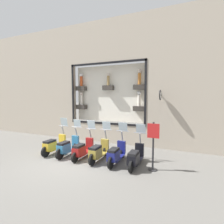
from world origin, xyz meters
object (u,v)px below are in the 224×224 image
object	(u,v)px
scooter_olive_2	(99,151)
shop_sign_post	(153,144)
scooter_black_0	(135,157)
scooter_navy_1	(116,154)
scooter_red_3	(82,149)
scooter_teal_4	(68,147)
scooter_yellow_5	(54,145)

from	to	relation	value
scooter_olive_2	shop_sign_post	world-z (taller)	shop_sign_post
scooter_black_0	shop_sign_post	distance (m)	0.91
scooter_black_0	shop_sign_post	xyz separation A→B (m)	(-0.02, -0.69, 0.59)
scooter_navy_1	scooter_red_3	distance (m)	1.66
scooter_navy_1	scooter_teal_4	distance (m)	2.50
scooter_black_0	scooter_olive_2	distance (m)	1.66
scooter_navy_1	shop_sign_post	distance (m)	1.63
scooter_black_0	scooter_olive_2	size ratio (longest dim) A/B	1.00
scooter_teal_4	scooter_olive_2	bearing A→B (deg)	-90.05
scooter_black_0	scooter_navy_1	world-z (taller)	scooter_navy_1
scooter_navy_1	scooter_teal_4	size ratio (longest dim) A/B	1.00
scooter_navy_1	shop_sign_post	xyz separation A→B (m)	(-0.02, -1.53, 0.58)
scooter_black_0	scooter_red_3	size ratio (longest dim) A/B	1.00
scooter_olive_2	shop_sign_post	size ratio (longest dim) A/B	0.97
scooter_black_0	scooter_red_3	world-z (taller)	scooter_red_3
scooter_black_0	scooter_navy_1	distance (m)	0.83
scooter_navy_1	scooter_yellow_5	bearing A→B (deg)	89.96
scooter_olive_2	scooter_red_3	xyz separation A→B (m)	(-0.00, 0.83, -0.01)
scooter_olive_2	scooter_yellow_5	xyz separation A→B (m)	(0.00, 2.50, 0.01)
scooter_olive_2	scooter_teal_4	size ratio (longest dim) A/B	1.00
scooter_red_3	scooter_black_0	bearing A→B (deg)	-90.02
scooter_black_0	scooter_olive_2	xyz separation A→B (m)	(0.00, 1.66, 0.01)
scooter_black_0	scooter_yellow_5	size ratio (longest dim) A/B	0.99
scooter_teal_4	scooter_yellow_5	xyz separation A→B (m)	(0.00, 0.83, 0.00)
scooter_olive_2	shop_sign_post	xyz separation A→B (m)	(-0.02, -2.36, 0.58)
scooter_navy_1	scooter_red_3	size ratio (longest dim) A/B	1.00
scooter_red_3	scooter_yellow_5	bearing A→B (deg)	89.83
scooter_navy_1	scooter_black_0	bearing A→B (deg)	-90.24
scooter_navy_1	scooter_olive_2	bearing A→B (deg)	90.00
scooter_red_3	shop_sign_post	xyz separation A→B (m)	(-0.02, -3.19, 0.59)
scooter_teal_4	scooter_yellow_5	bearing A→B (deg)	89.94
scooter_olive_2	scooter_navy_1	bearing A→B (deg)	-90.00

